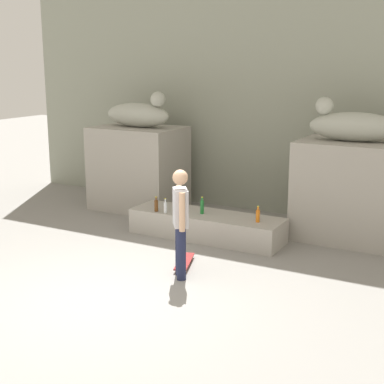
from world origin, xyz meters
name	(u,v)px	position (x,y,z in m)	size (l,w,h in m)	color
ground_plane	(104,298)	(0.00, 0.00, 0.00)	(40.00, 40.00, 0.00)	gray
facade_wall	(263,70)	(0.00, 5.72, 3.02)	(11.84, 0.60, 6.04)	gray
pedestal_left	(139,168)	(-2.32, 4.35, 0.91)	(1.90, 1.37, 1.82)	#A39E93
pedestal_right	(350,191)	(2.32, 4.35, 0.91)	(1.90, 1.37, 1.82)	#A39E93
statue_reclining_left	(139,114)	(-2.28, 4.35, 2.10)	(1.63, 0.66, 0.78)	#AEB1A3
statue_reclining_right	(353,125)	(2.28, 4.35, 2.10)	(1.65, 0.71, 0.78)	#AEB1A3
ledge_block	(206,226)	(0.00, 3.13, 0.23)	(2.90, 0.86, 0.47)	#A39E93
skater	(180,219)	(0.55, 1.21, 0.92)	(0.37, 0.45, 1.67)	#1E233F
skateboard	(184,262)	(0.35, 1.67, 0.06)	(0.45, 0.82, 0.08)	maroon
bottle_orange	(258,215)	(1.04, 3.07, 0.58)	(0.07, 0.07, 0.29)	orange
bottle_clear	(165,207)	(-0.70, 2.82, 0.58)	(0.06, 0.06, 0.28)	silver
bottle_brown	(156,205)	(-0.90, 2.82, 0.58)	(0.07, 0.07, 0.29)	#593314
bottle_green	(202,207)	(-0.07, 3.09, 0.60)	(0.07, 0.07, 0.32)	#1E722D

